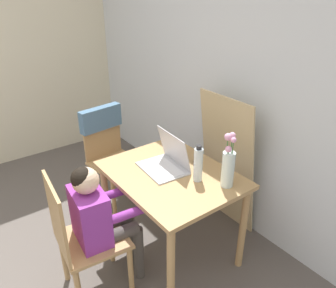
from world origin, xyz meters
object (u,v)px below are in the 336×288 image
at_px(chair_occupied, 81,239).
at_px(chair_spare, 107,141).
at_px(person_seated, 100,215).
at_px(laptop, 167,160).
at_px(flower_vase, 228,165).
at_px(water_bottle, 198,164).

bearing_deg(chair_occupied, chair_spare, -30.25).
bearing_deg(chair_spare, person_seated, -127.22).
bearing_deg(laptop, chair_occupied, -82.26).
bearing_deg(person_seated, flower_vase, -110.13).
bearing_deg(flower_vase, chair_occupied, -113.27).
height_order(chair_occupied, flower_vase, flower_vase).
relative_size(chair_spare, person_seated, 0.95).
distance_m(chair_spare, flower_vase, 1.29).
height_order(flower_vase, water_bottle, flower_vase).
bearing_deg(water_bottle, laptop, -165.88).
xyz_separation_m(chair_occupied, flower_vase, (0.37, 0.86, 0.40)).
bearing_deg(laptop, flower_vase, 27.15).
bearing_deg(laptop, water_bottle, 18.59).
height_order(person_seated, water_bottle, water_bottle).
distance_m(person_seated, water_bottle, 0.70).
distance_m(chair_spare, water_bottle, 1.12).
xyz_separation_m(chair_occupied, chair_spare, (-0.88, 0.64, 0.15)).
xyz_separation_m(chair_occupied, person_seated, (0.01, 0.13, 0.13)).
distance_m(chair_occupied, flower_vase, 1.02).
bearing_deg(chair_occupied, flower_vase, -107.37).
xyz_separation_m(laptop, water_bottle, (0.25, 0.06, 0.06)).
xyz_separation_m(chair_spare, water_bottle, (1.09, 0.11, 0.22)).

